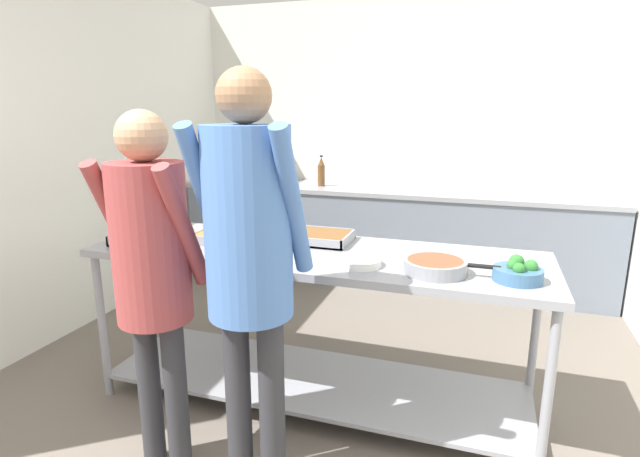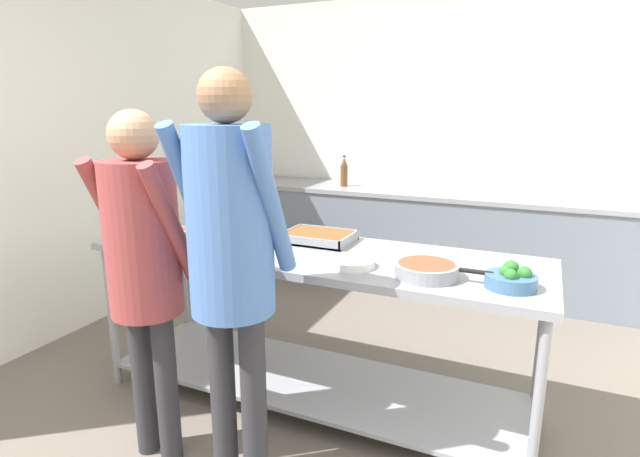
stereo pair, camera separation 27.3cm
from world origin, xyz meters
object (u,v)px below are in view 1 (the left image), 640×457
(sauce_pan, at_px, (435,266))
(serving_tray_greens, at_px, (317,237))
(serving_tray_vegetables, at_px, (150,239))
(plate_stack, at_px, (359,262))
(guest_serving_left, at_px, (152,258))
(guest_serving_right, at_px, (250,244))
(broccoli_bowl, at_px, (518,272))
(water_bottle, at_px, (321,172))
(serving_tray_roast, at_px, (234,238))

(sauce_pan, bearing_deg, serving_tray_greens, 153.01)
(serving_tray_vegetables, distance_m, plate_stack, 1.22)
(guest_serving_left, bearing_deg, serving_tray_vegetables, 127.76)
(serving_tray_vegetables, xyz_separation_m, sauce_pan, (1.58, -0.03, 0.01))
(guest_serving_right, bearing_deg, broccoli_bowl, 28.15)
(sauce_pan, bearing_deg, water_bottle, 119.76)
(serving_tray_vegetables, distance_m, water_bottle, 2.29)
(plate_stack, bearing_deg, guest_serving_right, -119.76)
(plate_stack, relative_size, broccoli_bowl, 1.03)
(broccoli_bowl, distance_m, guest_serving_left, 1.59)
(serving_tray_greens, xyz_separation_m, water_bottle, (-0.62, 1.94, 0.12))
(serving_tray_roast, relative_size, sauce_pan, 1.00)
(serving_tray_greens, xyz_separation_m, guest_serving_left, (-0.43, -0.91, 0.10))
(serving_tray_vegetables, bearing_deg, water_bottle, 83.39)
(serving_tray_roast, height_order, serving_tray_greens, same)
(serving_tray_roast, height_order, water_bottle, water_bottle)
(serving_tray_roast, distance_m, plate_stack, 0.80)
(guest_serving_left, bearing_deg, serving_tray_greens, 64.70)
(guest_serving_right, height_order, water_bottle, guest_serving_right)
(plate_stack, bearing_deg, water_bottle, 112.53)
(guest_serving_right, distance_m, water_bottle, 2.92)
(broccoli_bowl, distance_m, water_bottle, 2.84)
(guest_serving_right, bearing_deg, water_bottle, 102.74)
(plate_stack, bearing_deg, serving_tray_roast, 166.16)
(guest_serving_left, xyz_separation_m, guest_serving_right, (0.46, 0.01, 0.10))
(serving_tray_greens, bearing_deg, guest_serving_right, -88.28)
(serving_tray_roast, bearing_deg, sauce_pan, -9.67)
(serving_tray_roast, xyz_separation_m, plate_stack, (0.78, -0.19, -0.01))
(serving_tray_roast, relative_size, serving_tray_greens, 1.12)
(serving_tray_vegetables, height_order, serving_tray_roast, same)
(guest_serving_right, bearing_deg, serving_tray_vegetables, 147.91)
(guest_serving_left, bearing_deg, plate_stack, 35.89)
(plate_stack, relative_size, water_bottle, 0.75)
(guest_serving_left, distance_m, water_bottle, 2.86)
(serving_tray_roast, xyz_separation_m, guest_serving_right, (0.47, -0.74, 0.20))
(broccoli_bowl, bearing_deg, plate_stack, -179.42)
(serving_tray_greens, bearing_deg, serving_tray_roast, -159.99)
(guest_serving_left, height_order, water_bottle, guest_serving_left)
(serving_tray_roast, bearing_deg, guest_serving_left, -88.96)
(sauce_pan, height_order, guest_serving_right, guest_serving_right)
(serving_tray_greens, relative_size, guest_serving_right, 0.22)
(broccoli_bowl, distance_m, guest_serving_right, 1.18)
(guest_serving_right, bearing_deg, sauce_pan, 38.82)
(water_bottle, bearing_deg, plate_stack, -67.47)
(sauce_pan, height_order, broccoli_bowl, broccoli_bowl)
(water_bottle, bearing_deg, broccoli_bowl, -53.87)
(serving_tray_greens, distance_m, guest_serving_left, 1.01)
(plate_stack, height_order, broccoli_bowl, broccoli_bowl)
(serving_tray_vegetables, bearing_deg, plate_stack, -1.15)
(serving_tray_vegetables, relative_size, serving_tray_roast, 0.86)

